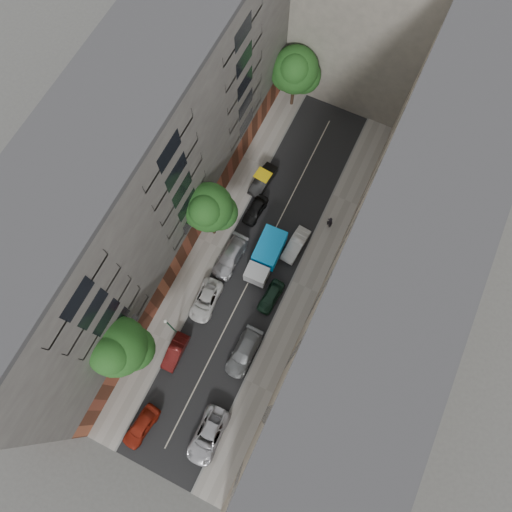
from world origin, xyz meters
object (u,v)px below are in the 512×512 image
Objects in this scene: car_left_3 at (230,257)px; car_left_2 at (206,300)px; car_left_5 at (263,180)px; car_right_1 at (244,352)px; tarp_truck at (266,256)px; pedestrian at (330,222)px; tree_far at (296,72)px; car_right_3 at (296,245)px; car_right_0 at (208,436)px; car_left_0 at (141,427)px; tree_mid at (209,209)px; car_left_4 at (255,210)px; car_left_1 at (175,352)px; lamp_post at (170,325)px; tree_near at (118,348)px; car_right_2 at (271,297)px.

car_left_2 is at bearing -89.73° from car_left_3.
car_left_5 is 0.84× the size of car_right_1.
car_left_5 is at bearing 115.23° from tarp_truck.
car_left_3 is 2.72× the size of pedestrian.
pedestrian is (7.84, 8.01, 0.35)m from car_left_3.
tree_far is 16.64m from pedestrian.
pedestrian reaches higher than car_left_2.
car_right_3 is (2.20, 2.76, -0.82)m from tarp_truck.
car_right_0 is at bearing -65.38° from car_left_2.
tarp_truck is 3.79m from car_left_3.
car_left_0 is 27.52m from pedestrian.
car_left_0 is at bearing -82.02° from tree_mid.
car_left_4 is at bearing 34.80° from pedestrian.
lamp_post reaches higher than car_left_1.
car_left_3 is at bearing 108.76° from car_right_0.
car_right_0 is (5.96, -16.36, 0.00)m from car_left_3.
tree_mid is at bearing -92.17° from tree_far.
lamp_post is at bearing -116.16° from tarp_truck.
car_left_5 is 0.42× the size of tree_near.
tarp_truck reaches higher than car_left_4.
car_left_3 is 6.04m from car_left_4.
tarp_truck is 7.87m from tree_mid.
pedestrian is at bearing 54.62° from car_left_2.
car_left_0 is 0.82× the size of car_left_3.
pedestrian reaches higher than car_right_0.
car_left_1 is 31.98m from tree_far.
car_right_3 is at bearing -34.25° from car_left_5.
car_left_3 is at bearing -85.96° from car_left_4.
car_right_1 is 7.77m from lamp_post.
car_left_3 is 7.02m from car_right_3.
car_right_3 is 2.22× the size of pedestrian.
car_left_3 is (0.17, 5.16, 0.09)m from car_left_2.
car_left_2 is 26.24m from tree_far.
pedestrian is at bearing 81.09° from car_left_0.
tarp_truck is at bearing 104.23° from car_right_1.
car_left_0 is at bearing -86.87° from tree_far.
pedestrian is (11.35, 21.04, -6.14)m from tree_near.
car_left_4 is 9.77m from car_right_2.
car_left_1 is 0.43× the size of tree_mid.
car_left_1 is (-0.48, 7.35, -0.08)m from car_left_0.
car_right_0 is at bearing -86.13° from car_right_1.
car_right_3 is 18.70m from tree_far.
car_left_2 is 1.13× the size of car_right_3.
tree_mid is (-2.83, 1.85, 5.56)m from car_left_3.
tree_far is at bearing 98.08° from car_left_3.
tree_mid is (0.67, 14.89, -0.94)m from tree_near.
tree_near is at bearing -147.86° from car_left_1.
car_right_1 is 14.23m from tree_mid.
pedestrian is at bearing 53.77° from tarp_truck.
tarp_truck is 18.04m from car_right_0.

